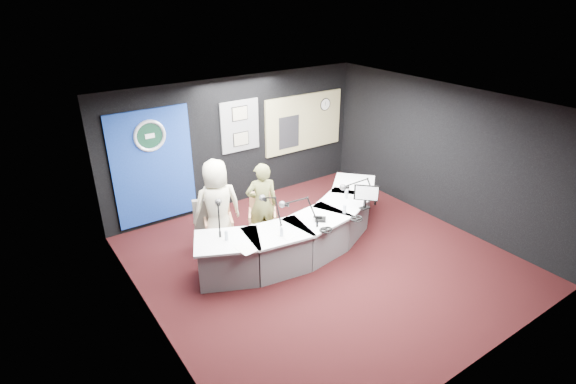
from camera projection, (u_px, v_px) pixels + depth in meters
ground at (322, 260)px, 8.05m from camera, size 6.00×6.00×0.00m
ceiling at (328, 106)px, 6.86m from camera, size 6.00×6.00×0.02m
wall_back at (238, 142)px, 9.69m from camera, size 6.00×0.02×2.80m
wall_front at (487, 278)px, 5.21m from camera, size 6.00×0.02×2.80m
wall_left at (148, 243)px, 5.91m from camera, size 0.02×6.00×2.80m
wall_right at (442, 154)px, 9.00m from camera, size 0.02×6.00×2.80m
broadcast_desk at (302, 230)px, 8.27m from camera, size 4.50×1.90×0.75m
backdrop_panel at (153, 167)px, 8.76m from camera, size 1.60×0.05×2.30m
agency_seal at (150, 136)px, 8.45m from camera, size 0.63×0.07×0.63m
seal_center at (150, 136)px, 8.45m from camera, size 0.48×0.01×0.48m
pinboard at (240, 126)px, 9.55m from camera, size 0.90×0.04×1.10m
framed_photo_upper at (240, 114)px, 9.41m from camera, size 0.34×0.02×0.27m
framed_photo_lower at (241, 139)px, 9.64m from camera, size 0.34×0.02×0.27m
booth_window_frame at (304, 122)px, 10.51m from camera, size 2.12×0.06×1.32m
booth_glow at (304, 123)px, 10.50m from camera, size 2.00×0.02×1.20m
equipment_rack at (289, 132)px, 10.32m from camera, size 0.55×0.02×0.75m
wall_clock at (325, 104)px, 10.64m from camera, size 0.28×0.01×0.28m
armchair_left at (219, 229)px, 8.20m from camera, size 0.62×0.62×0.86m
armchair_right at (263, 220)px, 8.41m from camera, size 0.75×0.75×0.98m
draped_jacket at (207, 217)px, 8.24m from camera, size 0.50×0.27×0.70m
person_man at (217, 207)px, 8.01m from camera, size 0.95×0.71×1.77m
person_woman at (262, 204)px, 8.28m from camera, size 0.69×0.57×1.62m
computer_monitor at (366, 193)px, 8.12m from camera, size 0.34×0.35×0.31m
desk_phone at (320, 219)px, 7.82m from camera, size 0.24×0.24×0.05m
headphones_near at (356, 218)px, 7.86m from camera, size 0.24×0.24×0.04m
headphones_far at (326, 230)px, 7.51m from camera, size 0.23×0.23×0.04m
paper_stack at (246, 249)px, 7.00m from camera, size 0.27×0.36×0.00m
notepad at (286, 235)px, 7.39m from camera, size 0.28×0.35×0.00m
boom_mic_a at (219, 212)px, 7.48m from camera, size 0.39×0.68×0.60m
boom_mic_b at (271, 207)px, 7.66m from camera, size 0.16×0.74×0.60m
boom_mic_c at (300, 209)px, 7.59m from camera, size 0.51×0.60×0.60m
boom_mic_d at (360, 190)px, 8.29m from camera, size 0.61×0.50×0.60m
water_bottles at (310, 213)px, 7.89m from camera, size 3.20×0.54×0.18m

